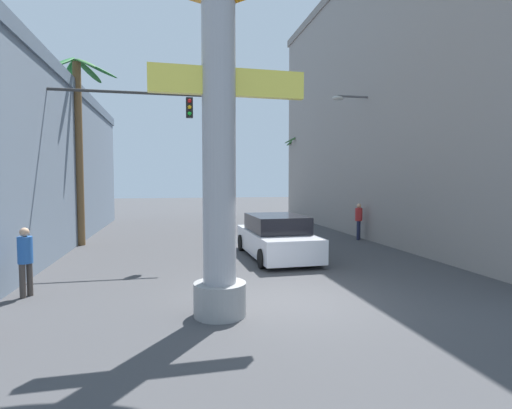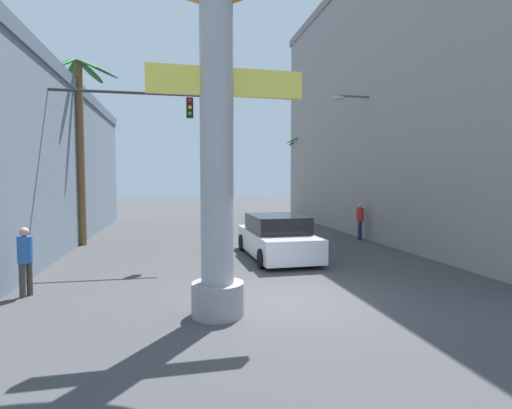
# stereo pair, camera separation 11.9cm
# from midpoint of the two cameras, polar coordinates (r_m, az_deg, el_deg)

# --- Properties ---
(ground_plane) EXTENTS (90.48, 90.48, 0.00)m
(ground_plane) POSITION_cam_midpoint_polar(r_m,az_deg,el_deg) (19.35, -3.28, -4.94)
(ground_plane) COLOR #424244
(building_right) EXTENTS (8.78, 24.13, 13.70)m
(building_right) POSITION_cam_midpoint_polar(r_m,az_deg,el_deg) (23.27, 24.42, 13.15)
(building_right) COLOR gray
(building_right) RESTS_ON ground
(neon_sign_pole) EXTENTS (3.55, 1.10, 9.95)m
(neon_sign_pole) POSITION_cam_midpoint_polar(r_m,az_deg,el_deg) (8.52, -5.20, 17.33)
(neon_sign_pole) COLOR #9E9EA3
(neon_sign_pole) RESTS_ON ground
(street_lamp) EXTENTS (2.49, 0.28, 6.89)m
(street_lamp) POSITION_cam_midpoint_polar(r_m,az_deg,el_deg) (19.91, 16.50, 7.24)
(street_lamp) COLOR #59595E
(street_lamp) RESTS_ON ground
(crossing_sign) EXTENTS (0.47, 0.47, 2.49)m
(crossing_sign) POSITION_cam_midpoint_polar(r_m,az_deg,el_deg) (13.65, 31.39, -2.10)
(crossing_sign) COLOR slate
(crossing_sign) RESTS_ON ground
(traffic_light_mast) EXTENTS (5.78, 0.32, 5.97)m
(traffic_light_mast) POSITION_cam_midpoint_polar(r_m,az_deg,el_deg) (14.86, -21.20, 8.72)
(traffic_light_mast) COLOR #333333
(traffic_light_mast) RESTS_ON ground
(car_lead) EXTENTS (2.23, 4.90, 1.56)m
(car_lead) POSITION_cam_midpoint_polar(r_m,az_deg,el_deg) (14.72, 3.20, -4.72)
(car_lead) COLOR black
(car_lead) RESTS_ON ground
(palm_tree_mid_left) EXTENTS (3.37, 3.15, 8.07)m
(palm_tree_mid_left) POSITION_cam_midpoint_polar(r_m,az_deg,el_deg) (19.08, -23.70, 10.15)
(palm_tree_mid_left) COLOR brown
(palm_tree_mid_left) RESTS_ON ground
(palm_tree_far_right) EXTENTS (3.17, 3.06, 6.35)m
(palm_tree_far_right) POSITION_cam_midpoint_polar(r_m,az_deg,el_deg) (30.69, 7.24, 5.69)
(palm_tree_far_right) COLOR brown
(palm_tree_far_right) RESTS_ON ground
(pedestrian_mid_right) EXTENTS (0.48, 0.48, 1.73)m
(pedestrian_mid_right) POSITION_cam_midpoint_polar(r_m,az_deg,el_deg) (19.57, 14.80, -1.96)
(pedestrian_mid_right) COLOR #1E233F
(pedestrian_mid_right) RESTS_ON ground
(pedestrian_curb_left) EXTENTS (0.47, 0.47, 1.70)m
(pedestrian_curb_left) POSITION_cam_midpoint_polar(r_m,az_deg,el_deg) (11.27, -29.84, -6.44)
(pedestrian_curb_left) COLOR #3F3833
(pedestrian_curb_left) RESTS_ON ground
(pedestrian_by_sign) EXTENTS (0.43, 0.43, 1.78)m
(pedestrian_by_sign) POSITION_cam_midpoint_polar(r_m,az_deg,el_deg) (13.53, 32.28, -4.70)
(pedestrian_by_sign) COLOR black
(pedestrian_by_sign) RESTS_ON ground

